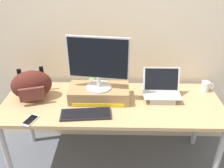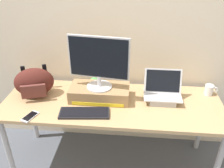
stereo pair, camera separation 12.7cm
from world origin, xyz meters
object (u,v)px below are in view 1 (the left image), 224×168
Objects in this scene: open_laptop at (161,93)px; external_keyboard at (86,114)px; toner_box_yellow at (99,93)px; plush_toy at (92,82)px; coffee_mug at (206,86)px; messenger_backpack at (32,85)px; cell_phone at (30,120)px; desktop_monitor at (98,62)px.

open_laptop is 0.70m from external_keyboard.
plush_toy is at bearing 110.12° from toner_box_yellow.
coffee_mug reaches higher than external_keyboard.
messenger_backpack is at bearing -178.85° from open_laptop.
plush_toy is at bearing 72.82° from cell_phone.
messenger_backpack is 0.36m from cell_phone.
messenger_backpack is at bearing 147.88° from external_keyboard.
open_laptop reaches higher than messenger_backpack.
plush_toy is at bearing 6.93° from messenger_backpack.
desktop_monitor is 0.63m from messenger_backpack.
external_keyboard is 0.48m from plush_toy.
messenger_backpack is 4.56× the size of plush_toy.
plush_toy is at bearing 117.48° from desktop_monitor.
toner_box_yellow is at bearing 64.30° from external_keyboard.
toner_box_yellow is 3.20× the size of cell_phone.
cell_phone is at bearing -162.03° from coffee_mug.
open_laptop is at bearing -17.99° from plush_toy.
plush_toy is (-0.08, 0.23, -0.31)m from desktop_monitor.
toner_box_yellow reaches higher than cell_phone.
cell_phone is (0.07, -0.33, -0.12)m from messenger_backpack.
open_laptop is 0.83× the size of messenger_backpack.
toner_box_yellow reaches higher than plush_toy.
messenger_backpack is (-0.59, 0.00, 0.07)m from toner_box_yellow.
desktop_monitor is 4.33× the size of coffee_mug.
external_keyboard is at bearing -159.35° from coffee_mug.
open_laptop is (0.55, 0.02, -0.30)m from desktop_monitor.
external_keyboard is 3.50× the size of coffee_mug.
cell_phone is at bearing -140.11° from desktop_monitor.
toner_box_yellow reaches higher than coffee_mug.
desktop_monitor is at bearing 52.96° from cell_phone.
messenger_backpack is at bearing -174.34° from coffee_mug.
toner_box_yellow is 0.61m from cell_phone.
desktop_monitor is (-0.00, -0.00, 0.30)m from toner_box_yellow.
coffee_mug is at bearing 9.19° from toner_box_yellow.
cell_phone is at bearing -174.69° from external_keyboard.
toner_box_yellow is at bearing -177.44° from open_laptop.
open_laptop reaches higher than cell_phone.
messenger_backpack reaches higher than external_keyboard.
plush_toy is (0.43, 0.56, 0.04)m from cell_phone.
desktop_monitor is 0.63m from open_laptop.
coffee_mug is 1.58m from cell_phone.
open_laptop is 2.72× the size of coffee_mug.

